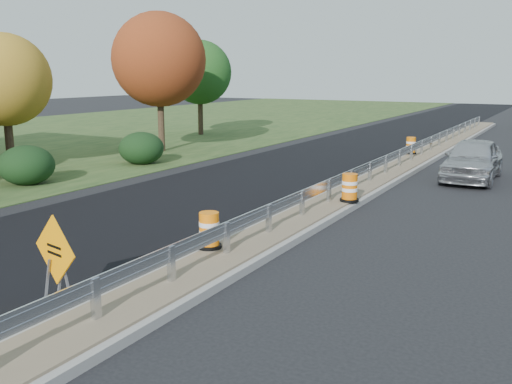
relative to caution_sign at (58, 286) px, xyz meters
The scene contains 15 objects.
ground 7.79m from the caution_sign, 80.76° to the left, with size 140.00×140.00×0.00m, color black.
grass_verge_near 28.82m from the caution_sign, 142.15° to the left, with size 30.00×120.00×0.03m, color #27421C.
milled_overlay 17.96m from the caution_sign, 100.11° to the left, with size 7.20×120.00×0.01m, color black.
median 15.73m from the caution_sign, 85.45° to the left, with size 1.60×55.00×0.23m.
guardrail 16.73m from the caution_sign, 85.72° to the left, with size 0.10×46.15×0.72m.
hedge_mid 12.81m from the caution_sign, 143.17° to the left, with size 2.09×2.09×1.52m, color black.
hedge_north 16.80m from the caution_sign, 125.49° to the left, with size 2.09×2.09×1.52m, color black.
tree_near_yellow 17.16m from the caution_sign, 144.86° to the left, with size 3.96×3.96×5.88m.
tree_near_red 21.68m from the caution_sign, 123.61° to the left, with size 4.95×4.95×7.35m.
tree_near_back 29.85m from the caution_sign, 119.88° to the left, with size 4.29×4.29×6.37m.
caution_sign is the anchor object (origin of this frame).
barrel_median_near 3.87m from the caution_sign, 79.60° to the left, with size 0.57×0.57×0.84m.
barrel_median_mid 10.18m from the caution_sign, 79.82° to the left, with size 0.60×0.60×0.87m.
barrel_median_far 21.71m from the caution_sign, 88.16° to the left, with size 0.57×0.57×0.83m.
car_silver 17.60m from the caution_sign, 75.73° to the left, with size 1.95×4.84×1.65m, color #B5B6BA.
Camera 1 is at (6.57, -14.32, 4.18)m, focal length 40.00 mm.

